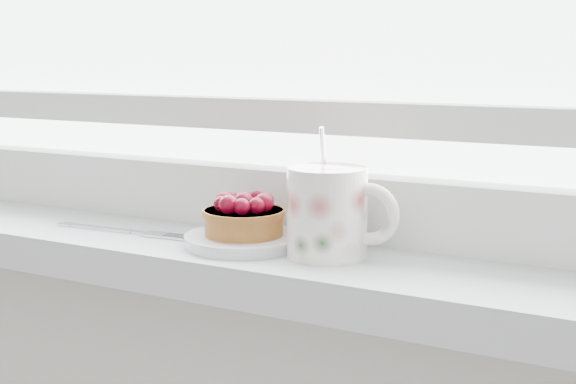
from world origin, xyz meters
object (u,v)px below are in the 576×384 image
Objects in this scene: raspberry_tart at (244,216)px; floral_mug at (330,211)px; saucer at (244,240)px; fork at (121,230)px.

floral_mug is (0.10, 0.00, 0.01)m from raspberry_tart.
saucer is 0.11m from floral_mug.
raspberry_tart is 0.49× the size of fork.
fork is at bearing -177.19° from floral_mug.
raspberry_tart is (0.00, 0.00, 0.03)m from saucer.
fork is (-0.25, -0.01, -0.04)m from floral_mug.
fork is at bearing -176.23° from raspberry_tart.
raspberry_tart is at bearing -178.72° from floral_mug.
saucer is at bearing -171.88° from raspberry_tart.
raspberry_tart is at bearing 3.77° from fork.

